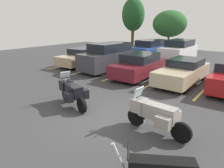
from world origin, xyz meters
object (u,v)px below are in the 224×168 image
car_maroon (139,65)px  car_champagne (183,71)px  car_charcoal (108,57)px  car_tan (84,57)px  motorcycle_touring (72,91)px  motorcycle_second (155,114)px  car_far_blue (149,49)px  car_far_white (179,51)px

car_maroon → car_champagne: 2.72m
car_charcoal → car_champagne: size_ratio=0.93×
car_champagne → car_tan: bearing=177.8°
motorcycle_touring → motorcycle_second: (3.68, 0.09, 0.00)m
car_maroon → motorcycle_touring: bearing=-88.5°
motorcycle_second → car_far_blue: size_ratio=0.50×
motorcycle_second → car_tan: 11.30m
car_far_blue → car_far_white: 2.71m
motorcycle_second → car_far_white: bearing=106.3°
motorcycle_touring → car_charcoal: (-2.88, 6.10, 0.34)m
motorcycle_touring → car_charcoal: bearing=115.3°
car_tan → car_far_blue: size_ratio=1.08×
car_tan → car_far_white: car_far_white is taller
motorcycle_second → car_charcoal: size_ratio=0.50×
car_tan → car_far_blue: 6.58m
car_charcoal → car_champagne: car_charcoal is taller
motorcycle_touring → car_tan: car_tan is taller
car_charcoal → car_maroon: bearing=-4.2°
car_charcoal → car_tan: bearing=172.1°
car_charcoal → car_maroon: size_ratio=0.97×
car_tan → car_champagne: size_ratio=1.02×
car_maroon → car_tan: bearing=173.9°
car_tan → car_maroon: size_ratio=1.06×
car_maroon → car_champagne: (2.70, 0.27, -0.07)m
car_far_blue → car_tan: bearing=-116.4°
motorcycle_touring → car_maroon: (-0.15, 5.89, 0.10)m
car_maroon → car_far_white: 6.98m
car_tan → car_maroon: car_maroon is taller
motorcycle_second → car_far_blue: (-6.41, 12.28, 0.26)m
motorcycle_touring → car_far_blue: bearing=102.4°
car_tan → car_far_blue: car_far_blue is taller
motorcycle_touring → car_champagne: 6.67m
motorcycle_touring → car_champagne: car_champagne is taller
car_far_white → car_tan: bearing=-131.1°
car_maroon → car_far_blue: bearing=111.7°
motorcycle_touring → car_far_white: size_ratio=0.42×
car_tan → car_far_white: bearing=48.9°
car_champagne → car_far_blue: car_far_blue is taller
car_tan → car_maroon: bearing=-6.1°
motorcycle_second → car_champagne: 6.18m
car_champagne → car_far_blue: bearing=130.4°
car_far_blue → car_far_white: (2.66, 0.50, 0.04)m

